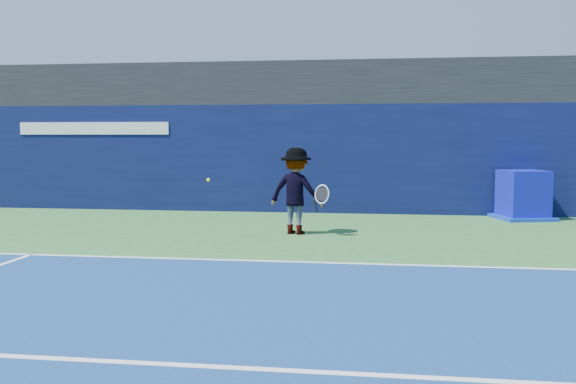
% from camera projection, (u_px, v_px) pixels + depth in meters
% --- Properties ---
extents(ground, '(80.00, 80.00, 0.00)m').
position_uv_depth(ground, '(281.00, 311.00, 7.83)').
color(ground, '#326F32').
rests_on(ground, ground).
extents(baseline, '(24.00, 0.10, 0.01)m').
position_uv_depth(baseline, '(308.00, 262.00, 10.79)').
color(baseline, white).
rests_on(baseline, ground).
extents(service_line, '(24.00, 0.10, 0.01)m').
position_uv_depth(service_line, '(248.00, 369.00, 5.86)').
color(service_line, white).
rests_on(service_line, ground).
extents(stadium_band, '(36.00, 3.00, 1.20)m').
position_uv_depth(stadium_band, '(340.00, 86.00, 18.86)').
color(stadium_band, black).
rests_on(stadium_band, back_wall_assembly).
extents(back_wall_assembly, '(36.00, 1.03, 3.00)m').
position_uv_depth(back_wall_assembly, '(337.00, 158.00, 18.06)').
color(back_wall_assembly, '#0A1039').
rests_on(back_wall_assembly, ground).
extents(equipment_cart, '(1.61, 1.61, 1.25)m').
position_uv_depth(equipment_cart, '(523.00, 197.00, 16.46)').
color(equipment_cart, '#0C0FA9').
rests_on(equipment_cart, ground).
extents(tennis_player, '(1.44, 1.00, 1.87)m').
position_uv_depth(tennis_player, '(296.00, 191.00, 13.94)').
color(tennis_player, silver).
rests_on(tennis_player, ground).
extents(tennis_ball, '(0.07, 0.07, 0.07)m').
position_uv_depth(tennis_ball, '(208.00, 180.00, 13.24)').
color(tennis_ball, '#E7FA1B').
rests_on(tennis_ball, ground).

